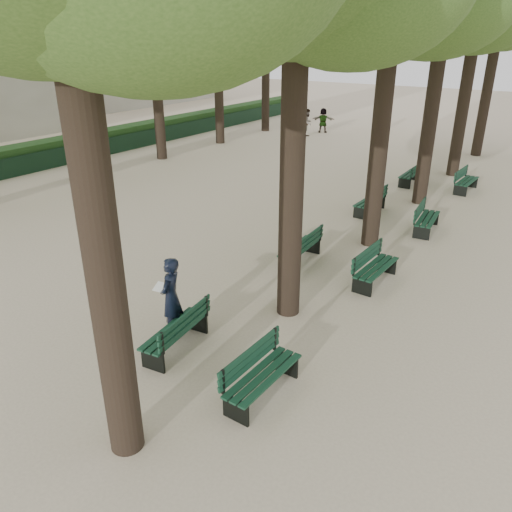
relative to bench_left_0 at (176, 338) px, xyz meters
The scene contains 16 objects.
ground 0.61m from the bench_left_0, 132.28° to the right, with size 120.00×120.00×0.00m, color beige.
bench_left_0 is the anchor object (origin of this frame).
bench_left_1 5.20m from the bench_left_0, 90.00° to the left, with size 0.66×1.83×0.92m.
bench_left_2 10.36m from the bench_left_0, 90.00° to the left, with size 0.62×1.82×0.92m.
bench_left_3 14.97m from the bench_left_0, 90.00° to the left, with size 0.59×1.81×0.92m.
bench_right_0 2.28m from the bench_left_0, ahead, with size 0.62×1.81×0.92m.
bench_right_1 5.60m from the bench_left_0, 66.14° to the left, with size 0.64×1.82×0.92m.
bench_right_2 9.89m from the bench_left_0, 76.75° to the left, with size 0.75×1.85×0.92m.
bench_right_3 15.33m from the bench_left_0, 81.49° to the left, with size 0.66×1.83×0.92m.
man_with_map 0.87m from the bench_left_0, 138.01° to the left, with size 0.71×0.79×1.78m.
pedestrian_e 25.73m from the bench_left_0, 110.12° to the left, with size 1.46×0.32×1.58m, color #262628.
pedestrian_a 23.99m from the bench_left_0, 112.02° to the left, with size 0.83×0.34×1.71m, color #262628.
pedestrian_d 27.33m from the bench_left_0, 102.32° to the left, with size 0.76×0.31×1.55m, color #262628.
fence 18.67m from the bench_left_0, 145.41° to the left, with size 0.08×42.00×0.90m, color black.
hedge 19.25m from the bench_left_0, 146.59° to the left, with size 1.20×42.00×1.20m, color #183A14.
building_far 44.72m from the bench_left_0, 138.43° to the left, with size 12.00×16.00×7.00m, color #B7B2A3.
Camera 1 is at (6.52, -5.86, 5.93)m, focal length 35.00 mm.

